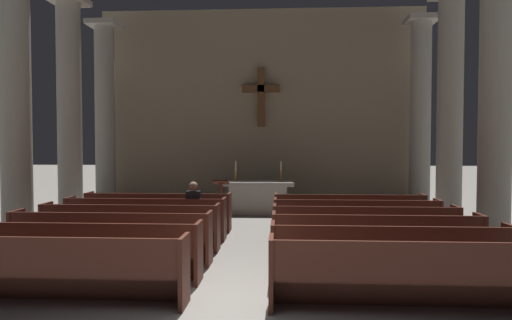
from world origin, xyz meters
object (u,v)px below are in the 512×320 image
object	(u,v)px
pew_left_row_1	(53,269)
pew_left_row_2	(86,251)
column_right_third	(450,112)
column_left_fourth	(105,118)
column_left_third	(69,113)
altar	(258,197)
pew_right_row_5	(356,220)
pew_right_row_6	(349,213)
pew_left_row_3	(111,237)
candlestick_left	(236,175)
column_right_fourth	(420,117)
column_right_second	(495,103)
pew_right_row_2	(390,255)
lone_worshipper	(194,209)
pew_right_row_1	(410,275)
pew_left_row_4	(131,227)
pew_left_row_6	(158,211)
pew_left_row_5	(146,218)
lectern	(221,201)
pew_right_row_3	(376,240)
candlestick_right	(281,175)
pew_right_row_4	(365,229)

from	to	relation	value
pew_left_row_1	pew_left_row_2	bearing A→B (deg)	90.00
column_right_third	column_left_fourth	distance (m)	10.59
column_left_third	altar	distance (m)	5.96
pew_left_row_1	altar	size ratio (longest dim) A/B	1.64
pew_right_row_5	pew_right_row_6	xyz separation A→B (m)	(0.00, 1.03, 0.00)
pew_left_row_3	candlestick_left	size ratio (longest dim) A/B	5.78
pew_left_row_1	candlestick_left	bearing A→B (deg)	78.33
column_right_third	column_right_fourth	world-z (taller)	same
column_right_second	pew_right_row_6	bearing A→B (deg)	154.04
pew_right_row_2	candlestick_left	size ratio (longest dim) A/B	5.78
pew_right_row_2	lone_worshipper	world-z (taller)	lone_worshipper
column_right_fourth	candlestick_left	size ratio (longest dim) A/B	9.91
pew_left_row_2	pew_left_row_3	bearing A→B (deg)	90.00
pew_left_row_3	pew_right_row_1	bearing A→B (deg)	-23.69
column_left_third	pew_right_row_1	bearing A→B (deg)	-40.06
pew_left_row_4	pew_right_row_2	xyz separation A→B (m)	(4.70, -2.06, 0.00)
pew_left_row_6	pew_right_row_1	world-z (taller)	same
altar	column_right_second	bearing A→B (deg)	-39.23
pew_left_row_5	altar	xyz separation A→B (m)	(2.35, 3.87, 0.06)
pew_left_row_6	lectern	distance (m)	2.12
pew_right_row_3	column_right_third	size ratio (longest dim) A/B	0.58
pew_left_row_4	altar	world-z (taller)	altar
column_right_third	lone_worshipper	size ratio (longest dim) A/B	4.70
pew_right_row_1	candlestick_right	bearing A→B (deg)	101.67
pew_right_row_4	column_right_fourth	xyz separation A→B (m)	(2.79, 5.72, 2.54)
lectern	lone_worshipper	xyz separation A→B (m)	(-0.25, -2.63, 0.14)
pew_left_row_2	pew_left_row_6	distance (m)	4.13
column_right_second	candlestick_right	bearing A→B (deg)	136.62
pew_right_row_5	candlestick_right	distance (m)	4.27
column_right_second	lone_worshipper	bearing A→B (deg)	176.72
pew_left_row_2	lectern	world-z (taller)	lectern
pew_left_row_5	candlestick_right	bearing A→B (deg)	51.76
pew_left_row_3	pew_right_row_3	distance (m)	4.70
pew_left_row_6	pew_right_row_2	distance (m)	6.26
pew_left_row_1	column_right_second	distance (m)	8.78
pew_right_row_6	column_left_third	bearing A→B (deg)	171.31
pew_left_row_2	pew_right_row_2	world-z (taller)	same
pew_left_row_2	column_left_third	distance (m)	6.48
pew_right_row_3	column_right_fourth	xyz separation A→B (m)	(2.79, 6.75, 2.54)
pew_left_row_4	lone_worshipper	distance (m)	1.55
pew_left_row_5	pew_left_row_6	size ratio (longest dim) A/B	1.00
pew_left_row_4	column_left_third	world-z (taller)	column_left_third
pew_left_row_2	candlestick_right	xyz separation A→B (m)	(3.05, 6.97, 0.73)
lectern	candlestick_left	bearing A→B (deg)	75.73
column_right_fourth	lectern	xyz separation A→B (m)	(-6.15, -2.01, -2.47)
pew_right_row_2	column_right_fourth	world-z (taller)	column_right_fourth
pew_right_row_6	lone_worshipper	xyz separation A→B (m)	(-3.60, -0.99, 0.22)
lone_worshipper	candlestick_left	bearing A→B (deg)	81.80
pew_left_row_3	pew_right_row_2	distance (m)	4.82
altar	pew_right_row_1	bearing A→B (deg)	-73.62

